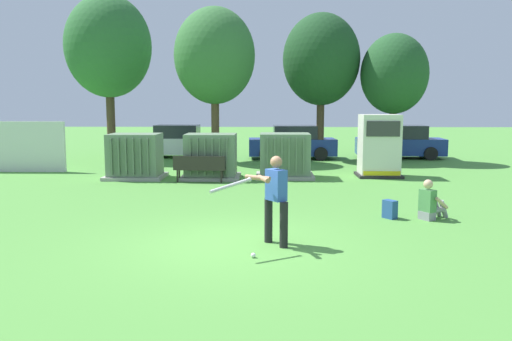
# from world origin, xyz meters

# --- Properties ---
(ground_plane) EXTENTS (96.00, 96.00, 0.00)m
(ground_plane) POSITION_xyz_m (0.00, 0.00, 0.00)
(ground_plane) COLOR #51933D
(fence_panel) EXTENTS (4.80, 0.12, 2.00)m
(fence_panel) POSITION_xyz_m (-9.80, 10.50, 1.00)
(fence_panel) COLOR silver
(fence_panel) RESTS_ON ground
(transformer_west) EXTENTS (2.10, 1.70, 1.62)m
(transformer_west) POSITION_xyz_m (-4.20, 8.86, 0.79)
(transformer_west) COLOR #9E9B93
(transformer_west) RESTS_ON ground
(transformer_mid_west) EXTENTS (2.10, 1.70, 1.62)m
(transformer_mid_west) POSITION_xyz_m (-1.45, 8.87, 0.79)
(transformer_mid_west) COLOR #9E9B93
(transformer_mid_west) RESTS_ON ground
(transformer_mid_east) EXTENTS (2.10, 1.70, 1.62)m
(transformer_mid_east) POSITION_xyz_m (1.24, 9.17, 0.79)
(transformer_mid_east) COLOR #9E9B93
(transformer_mid_east) RESTS_ON ground
(generator_enclosure) EXTENTS (1.60, 1.40, 2.30)m
(generator_enclosure) POSITION_xyz_m (4.73, 9.49, 1.14)
(generator_enclosure) COLOR #262626
(generator_enclosure) RESTS_ON ground
(park_bench) EXTENTS (1.82, 0.52, 0.92)m
(park_bench) POSITION_xyz_m (-1.74, 7.92, 0.54)
(park_bench) COLOR #2D2823
(park_bench) RESTS_ON ground
(batter) EXTENTS (1.42, 1.19, 1.74)m
(batter) POSITION_xyz_m (0.74, -0.02, 0.98)
(batter) COLOR black
(batter) RESTS_ON ground
(sports_ball) EXTENTS (0.09, 0.09, 0.09)m
(sports_ball) POSITION_xyz_m (0.37, -0.85, 0.04)
(sports_ball) COLOR white
(sports_ball) RESTS_ON ground
(seated_spectator) EXTENTS (0.78, 0.68, 0.96)m
(seated_spectator) POSITION_xyz_m (4.47, 2.34, 0.38)
(seated_spectator) COLOR gray
(seated_spectator) RESTS_ON ground
(backpack) EXTENTS (0.37, 0.38, 0.44)m
(backpack) POSITION_xyz_m (3.55, 2.41, 0.21)
(backpack) COLOR #264C8C
(backpack) RESTS_ON ground
(tree_left) EXTENTS (4.10, 4.10, 7.83)m
(tree_left) POSITION_xyz_m (-7.05, 15.48, 5.37)
(tree_left) COLOR #4C3828
(tree_left) RESTS_ON ground
(tree_center_left) EXTENTS (3.67, 3.67, 7.01)m
(tree_center_left) POSITION_xyz_m (-1.82, 14.22, 4.81)
(tree_center_left) COLOR brown
(tree_center_left) RESTS_ON ground
(tree_center_right) EXTENTS (3.59, 3.59, 6.86)m
(tree_center_right) POSITION_xyz_m (3.09, 15.01, 4.71)
(tree_center_right) COLOR #4C3828
(tree_center_right) RESTS_ON ground
(tree_right) EXTENTS (3.06, 3.06, 5.84)m
(tree_right) POSITION_xyz_m (6.36, 14.42, 4.01)
(tree_right) COLOR #4C3828
(tree_right) RESTS_ON ground
(parked_car_leftmost) EXTENTS (4.21, 1.95, 1.62)m
(parked_car_leftmost) POSITION_xyz_m (-4.04, 16.20, 0.75)
(parked_car_leftmost) COLOR silver
(parked_car_leftmost) RESTS_ON ground
(parked_car_left_of_center) EXTENTS (4.26, 2.04, 1.62)m
(parked_car_left_of_center) POSITION_xyz_m (1.82, 15.62, 0.75)
(parked_car_left_of_center) COLOR navy
(parked_car_left_of_center) RESTS_ON ground
(parked_car_right_of_center) EXTENTS (4.29, 2.11, 1.62)m
(parked_car_right_of_center) POSITION_xyz_m (7.14, 15.94, 0.75)
(parked_car_right_of_center) COLOR navy
(parked_car_right_of_center) RESTS_ON ground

